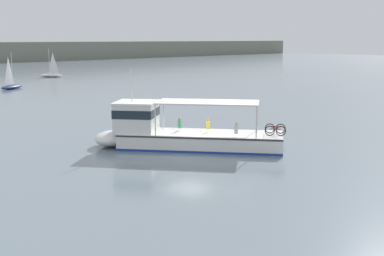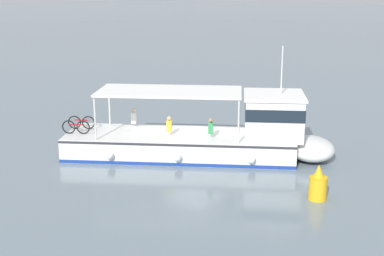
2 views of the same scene
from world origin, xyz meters
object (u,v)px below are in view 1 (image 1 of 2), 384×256
at_px(sailboat_outer_anchorage, 51,74).
at_px(channel_buoy, 134,126).
at_px(sailboat_mid_channel, 12,85).
at_px(ferry_main, 177,133).

relative_size(sailboat_outer_anchorage, channel_buoy, 3.86).
bearing_deg(sailboat_mid_channel, sailboat_outer_anchorage, 45.19).
relative_size(ferry_main, sailboat_outer_anchorage, 2.25).
xyz_separation_m(ferry_main, sailboat_mid_channel, (12.22, 46.91, -0.47)).
height_order(sailboat_outer_anchorage, channel_buoy, sailboat_outer_anchorage).
distance_m(ferry_main, sailboat_mid_channel, 48.48).
bearing_deg(sailboat_outer_anchorage, sailboat_mid_channel, -134.81).
xyz_separation_m(sailboat_outer_anchorage, sailboat_mid_channel, (-16.77, -16.88, 0.00)).
bearing_deg(sailboat_mid_channel, channel_buoy, -104.76).
xyz_separation_m(ferry_main, sailboat_outer_anchorage, (28.99, 63.79, -0.47)).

